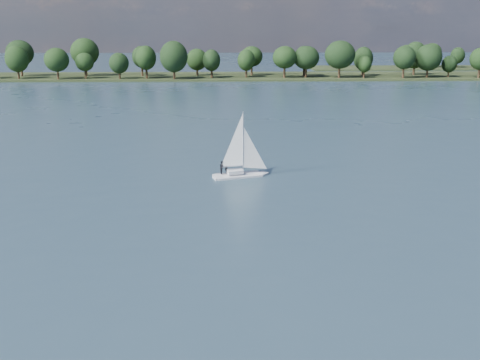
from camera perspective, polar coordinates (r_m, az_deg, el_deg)
name	(u,v)px	position (r m, az deg, el deg)	size (l,w,h in m)	color
ground	(204,120)	(124.59, -3.89, 6.40)	(700.00, 700.00, 0.00)	#233342
far_shore	(213,77)	(235.75, -2.95, 10.90)	(660.00, 40.00, 1.50)	black
sailboat	(238,158)	(75.55, -0.22, 2.31)	(7.74, 4.12, 9.81)	silver
treeline	(185,58)	(231.65, -5.90, 12.77)	(562.78, 74.42, 18.63)	black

